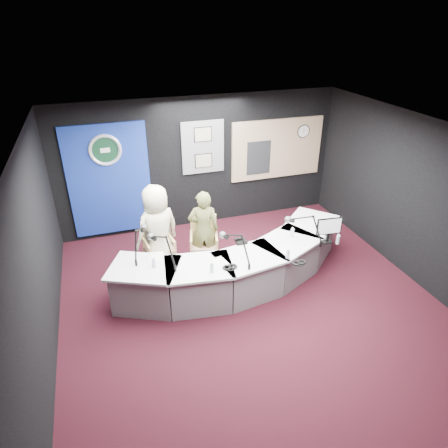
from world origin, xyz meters
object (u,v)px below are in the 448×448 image
object	(u,v)px
armchair_right	(204,243)
person_man	(158,230)
broadcast_desk	(237,266)
person_woman	(204,230)
armchair_left	(159,249)

from	to	relation	value
armchair_right	person_man	size ratio (longest dim) A/B	0.57
broadcast_desk	person_man	bearing A→B (deg)	144.34
broadcast_desk	armchair_right	world-z (taller)	armchair_right
broadcast_desk	person_man	size ratio (longest dim) A/B	2.67
person_man	armchair_right	bearing A→B (deg)	152.28
broadcast_desk	person_woman	xyz separation A→B (m)	(-0.37, 0.75, 0.38)
armchair_right	person_woman	bearing A→B (deg)	-165.60
broadcast_desk	armchair_left	world-z (taller)	armchair_left
broadcast_desk	person_man	xyz separation A→B (m)	(-1.19, 0.85, 0.47)
armchair_left	person_woman	bearing A→B (deg)	-15.38
armchair_left	person_man	bearing A→B (deg)	0.00
broadcast_desk	person_man	distance (m)	1.53
armchair_left	person_man	distance (m)	0.38
broadcast_desk	person_woman	world-z (taller)	person_woman
armchair_left	person_woman	size ratio (longest dim) A/B	0.60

